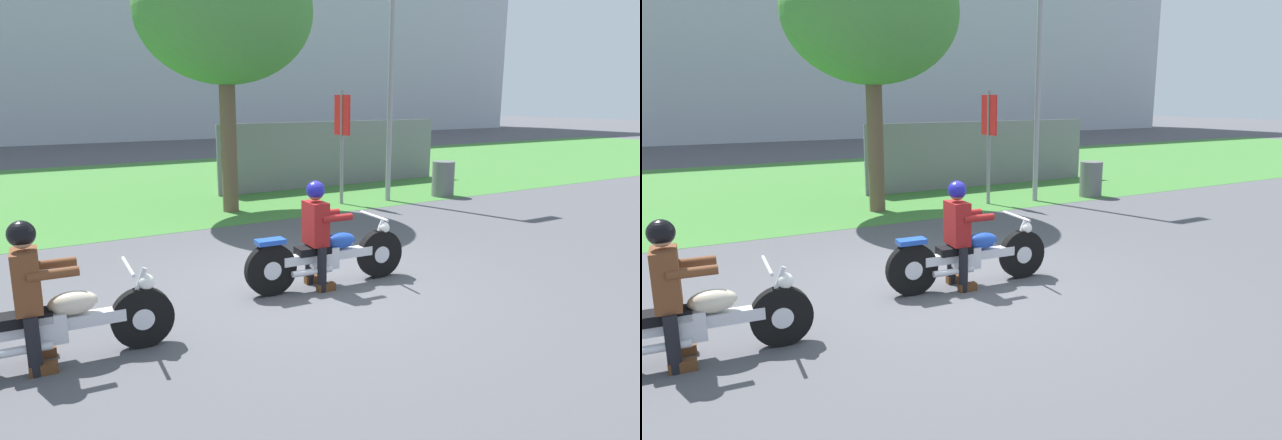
# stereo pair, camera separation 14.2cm
# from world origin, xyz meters

# --- Properties ---
(ground) EXTENTS (120.00, 120.00, 0.00)m
(ground) POSITION_xyz_m (0.00, 0.00, 0.00)
(ground) COLOR #4C4C51
(grass_verge) EXTENTS (60.00, 12.00, 0.01)m
(grass_verge) POSITION_xyz_m (0.00, 9.79, 0.00)
(grass_verge) COLOR #3D7533
(grass_verge) RESTS_ON ground
(motorcycle_lead) EXTENTS (2.28, 0.66, 0.89)m
(motorcycle_lead) POSITION_xyz_m (0.12, -0.15, 0.40)
(motorcycle_lead) COLOR black
(motorcycle_lead) RESTS_ON ground
(rider_lead) EXTENTS (0.57, 0.48, 1.41)m
(rider_lead) POSITION_xyz_m (-0.05, -0.14, 0.83)
(rider_lead) COLOR black
(rider_lead) RESTS_ON ground
(motorcycle_follow) EXTENTS (2.19, 0.66, 0.86)m
(motorcycle_follow) POSITION_xyz_m (-3.22, -0.72, 0.38)
(motorcycle_follow) COLOR black
(motorcycle_follow) RESTS_ON ground
(rider_follow) EXTENTS (0.57, 0.48, 1.38)m
(rider_follow) POSITION_xyz_m (-3.39, -0.71, 0.81)
(rider_follow) COLOR black
(rider_follow) RESTS_ON ground
(tree_roadside) EXTENTS (3.64, 3.64, 5.61)m
(tree_roadside) POSITION_xyz_m (0.90, 5.16, 4.13)
(tree_roadside) COLOR brown
(tree_roadside) RESTS_ON ground
(streetlight_pole) EXTENTS (0.96, 0.20, 5.96)m
(streetlight_pole) POSITION_xyz_m (4.77, 4.43, 3.71)
(streetlight_pole) COLOR gray
(streetlight_pole) RESTS_ON ground
(trash_can) EXTENTS (0.55, 0.55, 0.88)m
(trash_can) POSITION_xyz_m (6.23, 4.22, 0.44)
(trash_can) COLOR #595E5B
(trash_can) RESTS_ON ground
(sign_banner) EXTENTS (0.08, 0.60, 2.60)m
(sign_banner) POSITION_xyz_m (3.46, 4.65, 1.72)
(sign_banner) COLOR gray
(sign_banner) RESTS_ON ground
(fence_segment) EXTENTS (7.00, 0.06, 1.80)m
(fence_segment) POSITION_xyz_m (4.84, 7.09, 0.90)
(fence_segment) COLOR slate
(fence_segment) RESTS_ON ground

